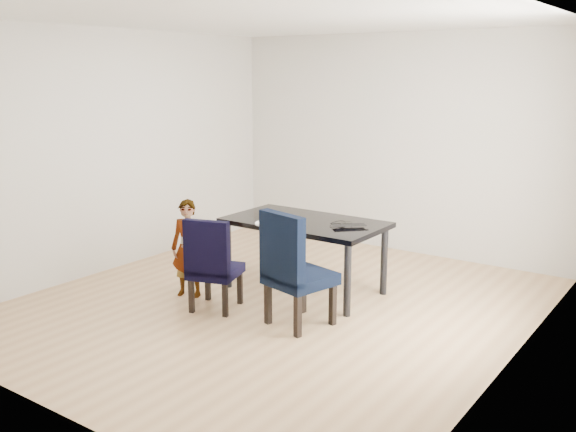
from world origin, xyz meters
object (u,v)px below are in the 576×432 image
Objects in this scene: chair_left at (215,263)px; laptop at (348,225)px; dining_table at (305,256)px; chair_right at (300,268)px; child at (188,248)px; plate at (268,223)px.

chair_left reaches higher than laptop.
chair_left is 1.34m from laptop.
chair_left is (-0.41, -0.91, 0.08)m from dining_table.
chair_right is (0.47, -0.78, 0.15)m from dining_table.
chair_left is 0.47m from child.
chair_left is 3.37× the size of plate.
plate reaches higher than dining_table.
plate is at bearing -15.72° from laptop.
laptop reaches higher than dining_table.
laptop is at bearing 29.17° from chair_left.
laptop is (0.49, 0.03, 0.39)m from dining_table.
dining_table is at bearing -41.15° from laptop.
chair_right is 3.25× the size of laptop.
chair_right is at bearing -20.18° from child.
plate is at bearing 161.33° from chair_right.
dining_table is 1.62× the size of child.
dining_table is at bearing 135.09° from chair_right.
chair_right is at bearing 44.59° from laptop.
dining_table is 1.19m from child.
chair_left reaches higher than dining_table.
plate is (-0.68, 0.43, 0.23)m from chair_right.
child is (-0.46, 0.11, 0.04)m from chair_left.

